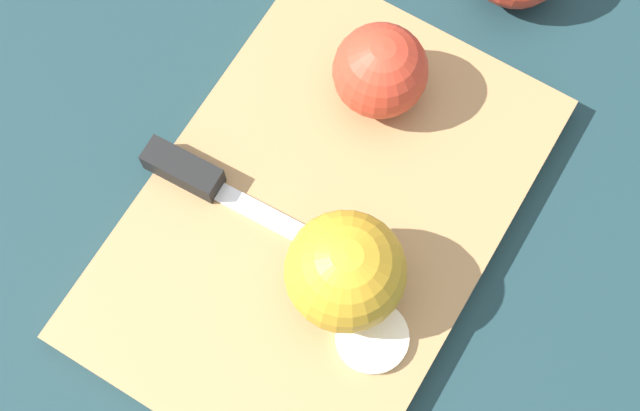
% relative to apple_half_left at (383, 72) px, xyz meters
% --- Properties ---
extents(ground_plane, '(4.00, 4.00, 0.00)m').
position_rel_apple_half_left_xyz_m(ground_plane, '(0.11, -0.00, -0.06)').
color(ground_plane, '#193338').
extents(cutting_board, '(0.41, 0.30, 0.02)m').
position_rel_apple_half_left_xyz_m(cutting_board, '(0.11, -0.00, -0.05)').
color(cutting_board, '#A37A4C').
rests_on(cutting_board, ground_plane).
extents(apple_half_left, '(0.08, 0.08, 0.08)m').
position_rel_apple_half_left_xyz_m(apple_half_left, '(0.00, 0.00, 0.00)').
color(apple_half_left, red).
rests_on(apple_half_left, cutting_board).
extents(apple_half_right, '(0.09, 0.09, 0.09)m').
position_rel_apple_half_left_xyz_m(apple_half_right, '(0.16, 0.04, 0.01)').
color(apple_half_right, gold).
rests_on(apple_half_right, cutting_board).
extents(knife, '(0.03, 0.17, 0.02)m').
position_rel_apple_half_left_xyz_m(knife, '(0.13, -0.10, -0.03)').
color(knife, silver).
rests_on(knife, cutting_board).
extents(apple_slice, '(0.05, 0.05, 0.01)m').
position_rel_apple_half_left_xyz_m(apple_slice, '(0.19, 0.07, -0.03)').
color(apple_slice, '#EFE5C6').
rests_on(apple_slice, cutting_board).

